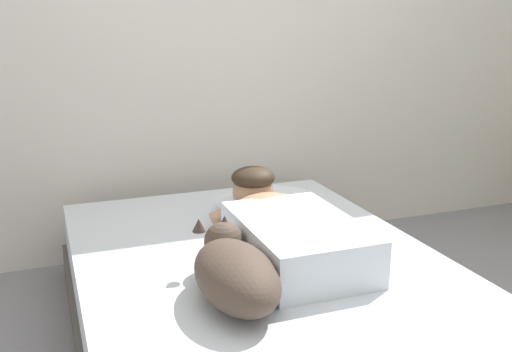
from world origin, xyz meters
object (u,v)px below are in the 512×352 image
Objects in this scene: bed at (259,301)px; coffee_cup at (277,208)px; person_lying at (284,227)px; cell_phone at (305,286)px; pillow at (265,200)px; dog at (234,271)px.

bed is 0.56m from coffee_cup.
person_lying is at bearing -109.35° from coffee_cup.
bed is 0.38m from cell_phone.
pillow is 0.53m from person_lying.
pillow reaches higher than bed.
person_lying is at bearing 79.65° from cell_phone.
dog is at bearing -134.32° from person_lying.
dog is 4.11× the size of cell_phone.
cell_phone is at bearing -80.20° from bed.
pillow is 0.10m from coffee_cup.
dog is at bearing -117.55° from pillow.
person_lying reaches higher than pillow.
bed is 15.88× the size of coffee_cup.
person_lying reaches higher than cell_phone.
person_lying reaches higher than dog.
dog is 0.28m from cell_phone.
pillow reaches higher than cell_phone.
person_lying is (-0.12, -0.51, 0.05)m from pillow.
coffee_cup is at bearing 58.88° from bed.
pillow is (0.23, 0.53, 0.25)m from bed.
cell_phone is at bearing -101.89° from pillow.
person_lying is 7.36× the size of coffee_cup.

